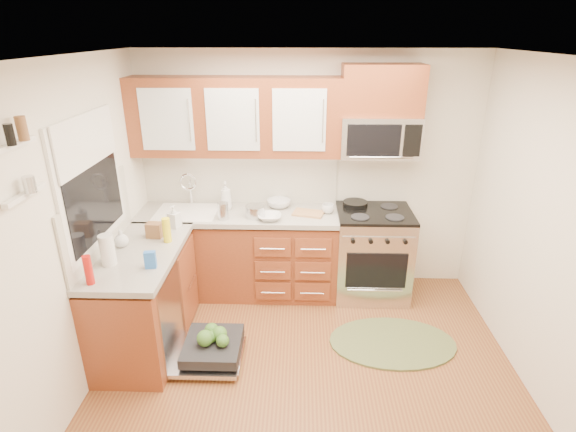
{
  "coord_description": "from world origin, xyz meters",
  "views": [
    {
      "loc": [
        -0.08,
        -2.82,
        2.66
      ],
      "look_at": [
        -0.19,
        0.85,
        1.13
      ],
      "focal_mm": 28.0,
      "sensor_mm": 36.0,
      "label": 1
    }
  ],
  "objects_px": {
    "upper_cabinets": "(235,117)",
    "microwave": "(379,136)",
    "range": "(372,253)",
    "sink": "(188,223)",
    "dishwasher": "(209,350)",
    "cutting_board": "(308,213)",
    "bowl_a": "(270,217)",
    "cup": "(328,209)",
    "rug": "(392,342)",
    "paper_towel_roll": "(107,250)",
    "stock_pot": "(255,211)",
    "skillet": "(355,204)",
    "bowl_b": "(279,203)"
  },
  "relations": [
    {
      "from": "microwave",
      "to": "range",
      "type": "bearing_deg",
      "value": -90.0
    },
    {
      "from": "sink",
      "to": "stock_pot",
      "type": "xyz_separation_m",
      "value": [
        0.72,
        -0.1,
        0.18
      ]
    },
    {
      "from": "microwave",
      "to": "cutting_board",
      "type": "distance_m",
      "value": 1.03
    },
    {
      "from": "skillet",
      "to": "stock_pot",
      "type": "xyz_separation_m",
      "value": [
        -1.03,
        -0.27,
        0.01
      ]
    },
    {
      "from": "range",
      "to": "bowl_b",
      "type": "bearing_deg",
      "value": 170.23
    },
    {
      "from": "range",
      "to": "dishwasher",
      "type": "xyz_separation_m",
      "value": [
        -1.54,
        -1.13,
        -0.38
      ]
    },
    {
      "from": "skillet",
      "to": "microwave",
      "type": "bearing_deg",
      "value": -12.8
    },
    {
      "from": "cup",
      "to": "range",
      "type": "bearing_deg",
      "value": -1.62
    },
    {
      "from": "upper_cabinets",
      "to": "skillet",
      "type": "relative_size",
      "value": 7.99
    },
    {
      "from": "rug",
      "to": "cup",
      "type": "xyz_separation_m",
      "value": [
        -0.58,
        0.88,
        0.96
      ]
    },
    {
      "from": "upper_cabinets",
      "to": "microwave",
      "type": "xyz_separation_m",
      "value": [
        1.41,
        -0.02,
        -0.18
      ]
    },
    {
      "from": "cutting_board",
      "to": "cup",
      "type": "distance_m",
      "value": 0.21
    },
    {
      "from": "skillet",
      "to": "range",
      "type": "bearing_deg",
      "value": -41.18
    },
    {
      "from": "dishwasher",
      "to": "skillet",
      "type": "xyz_separation_m",
      "value": [
        1.35,
        1.29,
        0.87
      ]
    },
    {
      "from": "microwave",
      "to": "stock_pot",
      "type": "xyz_separation_m",
      "value": [
        -1.21,
        -0.23,
        -0.72
      ]
    },
    {
      "from": "dishwasher",
      "to": "bowl_a",
      "type": "bearing_deg",
      "value": 63.26
    },
    {
      "from": "rug",
      "to": "cutting_board",
      "type": "bearing_deg",
      "value": 132.44
    },
    {
      "from": "upper_cabinets",
      "to": "stock_pot",
      "type": "distance_m",
      "value": 0.95
    },
    {
      "from": "range",
      "to": "microwave",
      "type": "height_order",
      "value": "microwave"
    },
    {
      "from": "dishwasher",
      "to": "paper_towel_roll",
      "type": "xyz_separation_m",
      "value": [
        -0.74,
        0.01,
        0.95
      ]
    },
    {
      "from": "upper_cabinets",
      "to": "paper_towel_roll",
      "type": "bearing_deg",
      "value": -124.6
    },
    {
      "from": "dishwasher",
      "to": "cutting_board",
      "type": "height_order",
      "value": "cutting_board"
    },
    {
      "from": "dishwasher",
      "to": "rug",
      "type": "relative_size",
      "value": 0.61
    },
    {
      "from": "paper_towel_roll",
      "to": "bowl_b",
      "type": "distance_m",
      "value": 1.83
    },
    {
      "from": "stock_pot",
      "to": "cutting_board",
      "type": "height_order",
      "value": "stock_pot"
    },
    {
      "from": "microwave",
      "to": "bowl_a",
      "type": "relative_size",
      "value": 3.3
    },
    {
      "from": "cutting_board",
      "to": "paper_towel_roll",
      "type": "height_order",
      "value": "paper_towel_roll"
    },
    {
      "from": "dishwasher",
      "to": "upper_cabinets",
      "type": "bearing_deg",
      "value": 83.96
    },
    {
      "from": "dishwasher",
      "to": "bowl_a",
      "type": "relative_size",
      "value": 3.04
    },
    {
      "from": "stock_pot",
      "to": "bowl_b",
      "type": "distance_m",
      "value": 0.36
    },
    {
      "from": "upper_cabinets",
      "to": "cutting_board",
      "type": "xyz_separation_m",
      "value": [
        0.73,
        -0.17,
        -0.94
      ]
    },
    {
      "from": "bowl_b",
      "to": "skillet",
      "type": "bearing_deg",
      "value": -0.57
    },
    {
      "from": "bowl_a",
      "to": "skillet",
      "type": "bearing_deg",
      "value": 21.33
    },
    {
      "from": "bowl_b",
      "to": "paper_towel_roll",
      "type": "bearing_deg",
      "value": -134.98
    },
    {
      "from": "microwave",
      "to": "stock_pot",
      "type": "distance_m",
      "value": 1.43
    },
    {
      "from": "microwave",
      "to": "upper_cabinets",
      "type": "bearing_deg",
      "value": 178.98
    },
    {
      "from": "cup",
      "to": "upper_cabinets",
      "type": "bearing_deg",
      "value": 171.91
    },
    {
      "from": "paper_towel_roll",
      "to": "stock_pot",
      "type": "bearing_deg",
      "value": 43.38
    },
    {
      "from": "range",
      "to": "stock_pot",
      "type": "distance_m",
      "value": 1.32
    },
    {
      "from": "cutting_board",
      "to": "bowl_b",
      "type": "height_order",
      "value": "bowl_b"
    },
    {
      "from": "sink",
      "to": "cutting_board",
      "type": "height_order",
      "value": "cutting_board"
    },
    {
      "from": "microwave",
      "to": "paper_towel_roll",
      "type": "height_order",
      "value": "microwave"
    },
    {
      "from": "microwave",
      "to": "rug",
      "type": "relative_size",
      "value": 0.66
    },
    {
      "from": "dishwasher",
      "to": "cup",
      "type": "xyz_separation_m",
      "value": [
        1.06,
        1.14,
        0.87
      ]
    },
    {
      "from": "range",
      "to": "skillet",
      "type": "bearing_deg",
      "value": 138.82
    },
    {
      "from": "dishwasher",
      "to": "stock_pot",
      "type": "height_order",
      "value": "stock_pot"
    },
    {
      "from": "range",
      "to": "sink",
      "type": "height_order",
      "value": "range"
    },
    {
      "from": "rug",
      "to": "microwave",
      "type": "bearing_deg",
      "value": 95.6
    },
    {
      "from": "sink",
      "to": "dishwasher",
      "type": "bearing_deg",
      "value": -70.8
    },
    {
      "from": "upper_cabinets",
      "to": "bowl_a",
      "type": "bearing_deg",
      "value": -43.41
    }
  ]
}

